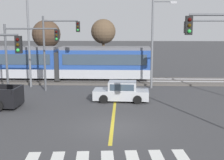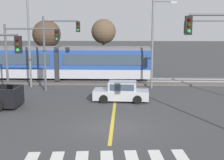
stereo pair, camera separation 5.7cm
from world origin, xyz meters
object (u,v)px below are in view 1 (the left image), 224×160
light_rail_tram (59,62)px  traffic_light_far_left (56,43)px  street_lamp_centre (155,38)px  traffic_light_mid_right (219,44)px  traffic_light_mid_left (25,49)px  bare_tree_east (103,32)px  bare_tree_west (46,34)px  street_lamp_west (30,34)px  sedan_crossing (121,92)px

light_rail_tram → traffic_light_far_left: bearing=-81.2°
street_lamp_centre → traffic_light_mid_right: bearing=-41.0°
light_rail_tram → traffic_light_mid_left: bearing=-97.3°
traffic_light_far_left → traffic_light_mid_right: bearing=-10.5°
street_lamp_centre → bare_tree_east: street_lamp_centre is taller
bare_tree_west → street_lamp_west: bearing=-85.6°
traffic_light_far_left → street_lamp_west: size_ratio=0.73×
traffic_light_mid_left → street_lamp_centre: street_lamp_centre is taller
traffic_light_far_left → bare_tree_west: traffic_light_far_left is taller
street_lamp_west → bare_tree_east: size_ratio=1.38×
traffic_light_mid_right → traffic_light_far_left: (-13.33, 2.47, -0.04)m
sedan_crossing → traffic_light_mid_left: size_ratio=0.73×
traffic_light_mid_left → bare_tree_west: bare_tree_west is taller
light_rail_tram → traffic_light_far_left: traffic_light_far_left is taller
traffic_light_far_left → street_lamp_centre: size_ratio=0.81×
traffic_light_far_left → traffic_light_mid_left: 3.68m
bare_tree_west → traffic_light_mid_left: bearing=-83.1°
traffic_light_mid_left → street_lamp_centre: (10.41, 4.78, 0.65)m
light_rail_tram → bare_tree_west: 6.88m
traffic_light_mid_left → street_lamp_west: 5.03m
traffic_light_mid_right → traffic_light_far_left: 13.56m
traffic_light_mid_right → street_lamp_centre: (-4.62, 4.01, 0.28)m
light_rail_tram → traffic_light_mid_right: bearing=-26.6°
light_rail_tram → traffic_light_mid_right: traffic_light_mid_right is taller
light_rail_tram → street_lamp_centre: (9.42, -3.01, 2.54)m
traffic_light_mid_left → bare_tree_east: (5.20, 13.30, 1.05)m
street_lamp_west → street_lamp_centre: size_ratio=1.11×
light_rail_tram → traffic_light_mid_right: 15.85m
traffic_light_mid_left → traffic_light_mid_right: bearing=2.9°
traffic_light_far_left → street_lamp_centre: street_lamp_centre is taller
traffic_light_mid_right → bare_tree_west: size_ratio=1.00×
light_rail_tram → sedan_crossing: light_rail_tram is taller
sedan_crossing → bare_tree_east: bare_tree_east is taller
traffic_light_mid_right → traffic_light_far_left: bearing=169.5°
bare_tree_west → bare_tree_east: (6.85, -0.28, 0.32)m
sedan_crossing → bare_tree_east: bearing=99.4°
sedan_crossing → bare_tree_west: (-9.11, 13.91, 3.97)m
light_rail_tram → street_lamp_west: bearing=-123.6°
traffic_light_mid_right → traffic_light_mid_left: traffic_light_mid_right is taller
traffic_light_far_left → street_lamp_centre: (8.71, 1.54, 0.31)m
sedan_crossing → traffic_light_mid_right: 8.46m
traffic_light_far_left → bare_tree_east: traffic_light_far_left is taller
traffic_light_mid_right → bare_tree_east: (-9.82, 12.53, 0.68)m
street_lamp_centre → bare_tree_east: bearing=121.4°
sedan_crossing → light_rail_tram: bearing=128.5°
traffic_light_mid_right → traffic_light_mid_left: (-15.03, -0.77, -0.37)m
sedan_crossing → street_lamp_centre: street_lamp_centre is taller
traffic_light_mid_right → street_lamp_centre: size_ratio=0.80×
bare_tree_west → bare_tree_east: bare_tree_east is taller
traffic_light_mid_right → bare_tree_east: 15.93m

